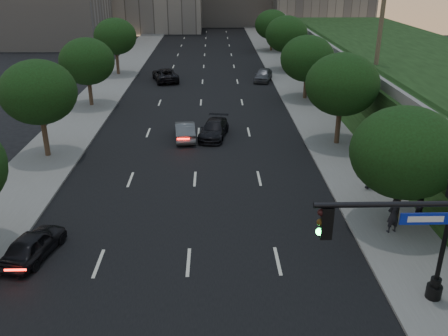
{
  "coord_description": "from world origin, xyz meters",
  "views": [
    {
      "loc": [
        1.16,
        -12.84,
        12.19
      ],
      "look_at": [
        1.65,
        7.31,
        3.6
      ],
      "focal_mm": 38.0,
      "sensor_mm": 36.0,
      "label": 1
    }
  ],
  "objects_px": {
    "sedan_far_left": "(165,75)",
    "sedan_far_right": "(263,75)",
    "sedan_near_left": "(33,244)",
    "sedan_mid_left": "(185,130)",
    "pedestrian_a": "(393,215)",
    "sedan_near_right": "(214,129)",
    "pedestrian_c": "(371,175)",
    "street_lamp": "(444,243)",
    "pedestrian_b": "(418,204)"
  },
  "relations": [
    {
      "from": "sedan_near_right",
      "to": "sedan_far_right",
      "type": "bearing_deg",
      "value": 84.34
    },
    {
      "from": "sedan_near_left",
      "to": "sedan_near_right",
      "type": "xyz_separation_m",
      "value": [
        8.22,
        16.21,
        0.01
      ]
    },
    {
      "from": "street_lamp",
      "to": "sedan_far_right",
      "type": "bearing_deg",
      "value": 94.06
    },
    {
      "from": "sedan_far_left",
      "to": "sedan_near_right",
      "type": "bearing_deg",
      "value": 91.12
    },
    {
      "from": "sedan_far_right",
      "to": "street_lamp",
      "type": "bearing_deg",
      "value": -71.69
    },
    {
      "from": "sedan_far_right",
      "to": "sedan_near_left",
      "type": "bearing_deg",
      "value": -97.18
    },
    {
      "from": "sedan_near_left",
      "to": "pedestrian_a",
      "type": "relative_size",
      "value": 2.04
    },
    {
      "from": "street_lamp",
      "to": "pedestrian_b",
      "type": "xyz_separation_m",
      "value": [
        1.88,
        6.41,
        -1.71
      ]
    },
    {
      "from": "sedan_near_left",
      "to": "sedan_far_left",
      "type": "distance_m",
      "value": 35.92
    },
    {
      "from": "sedan_far_left",
      "to": "pedestrian_a",
      "type": "relative_size",
      "value": 2.87
    },
    {
      "from": "sedan_far_right",
      "to": "pedestrian_c",
      "type": "bearing_deg",
      "value": -69.23
    },
    {
      "from": "street_lamp",
      "to": "pedestrian_c",
      "type": "relative_size",
      "value": 3.15
    },
    {
      "from": "street_lamp",
      "to": "sedan_near_right",
      "type": "bearing_deg",
      "value": 113.48
    },
    {
      "from": "sedan_mid_left",
      "to": "sedan_near_left",
      "type": "bearing_deg",
      "value": 63.89
    },
    {
      "from": "sedan_mid_left",
      "to": "pedestrian_b",
      "type": "height_order",
      "value": "pedestrian_b"
    },
    {
      "from": "sedan_far_right",
      "to": "pedestrian_b",
      "type": "relative_size",
      "value": 2.8
    },
    {
      "from": "sedan_near_left",
      "to": "sedan_mid_left",
      "type": "bearing_deg",
      "value": -97.72
    },
    {
      "from": "street_lamp",
      "to": "pedestrian_b",
      "type": "height_order",
      "value": "street_lamp"
    },
    {
      "from": "pedestrian_b",
      "to": "pedestrian_c",
      "type": "distance_m",
      "value": 3.78
    },
    {
      "from": "sedan_near_left",
      "to": "pedestrian_a",
      "type": "bearing_deg",
      "value": -161.74
    },
    {
      "from": "sedan_far_left",
      "to": "pedestrian_b",
      "type": "bearing_deg",
      "value": 101.3
    },
    {
      "from": "sedan_near_left",
      "to": "pedestrian_c",
      "type": "distance_m",
      "value": 18.5
    },
    {
      "from": "pedestrian_b",
      "to": "pedestrian_a",
      "type": "bearing_deg",
      "value": 24.69
    },
    {
      "from": "sedan_near_left",
      "to": "pedestrian_a",
      "type": "xyz_separation_m",
      "value": [
        16.87,
        1.55,
        0.43
      ]
    },
    {
      "from": "sedan_near_left",
      "to": "sedan_far_right",
      "type": "bearing_deg",
      "value": -98.42
    },
    {
      "from": "sedan_near_left",
      "to": "pedestrian_b",
      "type": "xyz_separation_m",
      "value": [
        18.65,
        2.93,
        0.28
      ]
    },
    {
      "from": "sedan_near_left",
      "to": "sedan_far_right",
      "type": "distance_m",
      "value": 38.3
    },
    {
      "from": "sedan_near_right",
      "to": "pedestrian_a",
      "type": "bearing_deg",
      "value": -48.56
    },
    {
      "from": "street_lamp",
      "to": "sedan_far_left",
      "type": "distance_m",
      "value": 41.78
    },
    {
      "from": "sedan_near_left",
      "to": "pedestrian_c",
      "type": "xyz_separation_m",
      "value": [
        17.33,
        6.47,
        0.4
      ]
    },
    {
      "from": "sedan_mid_left",
      "to": "sedan_far_left",
      "type": "height_order",
      "value": "sedan_far_left"
    },
    {
      "from": "sedan_far_left",
      "to": "sedan_near_left",
      "type": "bearing_deg",
      "value": 71.11
    },
    {
      "from": "sedan_near_left",
      "to": "pedestrian_a",
      "type": "height_order",
      "value": "pedestrian_a"
    },
    {
      "from": "street_lamp",
      "to": "pedestrian_a",
      "type": "relative_size",
      "value": 3.04
    },
    {
      "from": "sedan_near_right",
      "to": "sedan_far_right",
      "type": "relative_size",
      "value": 1.05
    },
    {
      "from": "street_lamp",
      "to": "sedan_near_right",
      "type": "distance_m",
      "value": 21.56
    },
    {
      "from": "sedan_mid_left",
      "to": "sedan_near_right",
      "type": "relative_size",
      "value": 0.92
    },
    {
      "from": "sedan_near_right",
      "to": "pedestrian_c",
      "type": "xyz_separation_m",
      "value": [
        9.11,
        -9.74,
        0.39
      ]
    },
    {
      "from": "sedan_far_left",
      "to": "pedestrian_a",
      "type": "xyz_separation_m",
      "value": [
        14.15,
        -34.27,
        0.34
      ]
    },
    {
      "from": "sedan_mid_left",
      "to": "sedan_near_right",
      "type": "distance_m",
      "value": 2.24
    },
    {
      "from": "pedestrian_a",
      "to": "sedan_near_left",
      "type": "bearing_deg",
      "value": -10.81
    },
    {
      "from": "sedan_mid_left",
      "to": "sedan_far_left",
      "type": "relative_size",
      "value": 0.78
    },
    {
      "from": "sedan_mid_left",
      "to": "pedestrian_c",
      "type": "relative_size",
      "value": 2.32
    },
    {
      "from": "street_lamp",
      "to": "sedan_near_right",
      "type": "relative_size",
      "value": 1.24
    },
    {
      "from": "street_lamp",
      "to": "sedan_far_right",
      "type": "xyz_separation_m",
      "value": [
        -2.77,
        39.13,
        -1.9
      ]
    },
    {
      "from": "sedan_far_right",
      "to": "sedan_near_right",
      "type": "bearing_deg",
      "value": -92.29
    },
    {
      "from": "sedan_far_left",
      "to": "sedan_far_right",
      "type": "bearing_deg",
      "value": 164.59
    },
    {
      "from": "street_lamp",
      "to": "sedan_far_right",
      "type": "relative_size",
      "value": 1.3
    },
    {
      "from": "sedan_far_left",
      "to": "sedan_near_right",
      "type": "xyz_separation_m",
      "value": [
        5.5,
        -19.61,
        -0.08
      ]
    },
    {
      "from": "street_lamp",
      "to": "sedan_far_right",
      "type": "distance_m",
      "value": 39.28
    }
  ]
}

